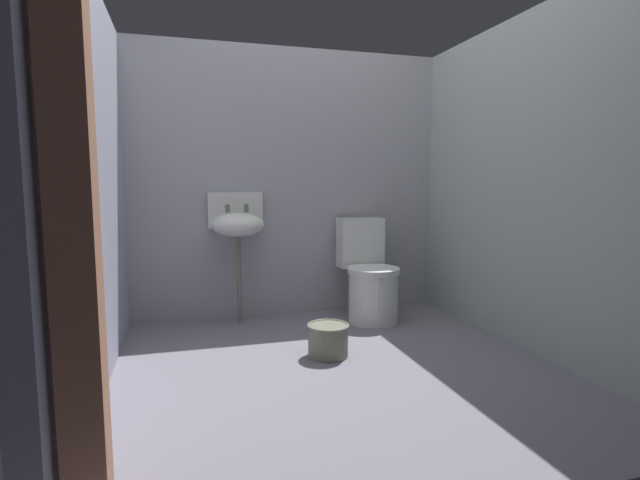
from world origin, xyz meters
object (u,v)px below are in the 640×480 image
bucket (328,340)px  sink (238,224)px  wooden_door_post (71,183)px  toilet_near_wall (369,278)px

bucket → sink: bearing=116.0°
wooden_door_post → toilet_near_wall: wooden_door_post is taller
sink → bucket: sink is taller
sink → wooden_door_post: bearing=-109.3°
toilet_near_wall → bucket: size_ratio=2.98×
sink → bucket: size_ratio=3.78×
wooden_door_post → toilet_near_wall: 2.63m
toilet_near_wall → bucket: (-0.55, -0.72, -0.22)m
wooden_door_post → bucket: size_ratio=8.07×
wooden_door_post → toilet_near_wall: size_ratio=2.71×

